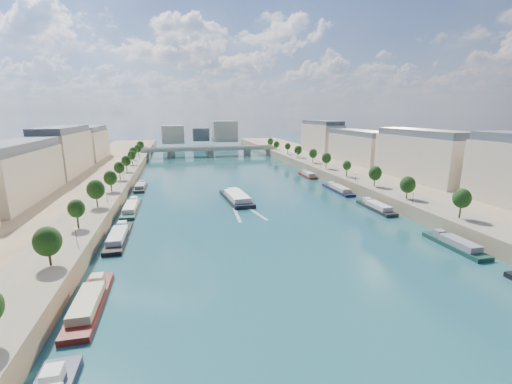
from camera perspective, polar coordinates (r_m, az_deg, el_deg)
ground at (r=162.52m, az=-2.95°, el=0.23°), size 700.00×700.00×0.00m
quay_left at (r=165.56m, az=-28.30°, el=-0.23°), size 44.00×520.00×5.00m
quay_right at (r=188.24m, az=19.16°, el=2.07°), size 44.00×520.00×5.00m
pave_left at (r=161.69m, az=-23.27°, el=0.92°), size 14.00×520.00×0.10m
pave_right at (r=180.27m, az=15.17°, el=2.71°), size 14.00×520.00×0.10m
trees_left at (r=162.33m, az=-22.63°, el=2.98°), size 4.80×268.80×8.26m
trees_right at (r=187.27m, az=13.30°, el=4.88°), size 4.80×268.80×8.26m
lamps_left at (r=150.73m, az=-22.31°, el=1.25°), size 0.36×200.36×4.28m
lamps_right at (r=182.14m, az=13.24°, el=3.80°), size 0.36×200.36×4.28m
buildings_left at (r=178.50m, az=-31.85°, el=4.79°), size 16.00×226.00×23.20m
buildings_right at (r=203.31m, az=20.79°, el=6.70°), size 16.00×226.00×23.20m
skyline at (r=377.37m, az=-8.54°, el=9.73°), size 79.00×42.00×22.00m
bridge at (r=292.75m, az=-7.68°, el=6.92°), size 112.00×12.00×8.15m
tour_barge at (r=144.37m, az=-3.30°, el=-0.96°), size 10.62×30.09×4.01m
wake at (r=128.95m, az=-2.02°, el=-3.20°), size 10.75×26.03×0.04m
moored_barges_left at (r=108.04m, az=-21.93°, el=-7.01°), size 5.00×155.11×3.60m
moored_barges_right at (r=135.83m, az=20.13°, el=-2.81°), size 5.00×159.92×3.60m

